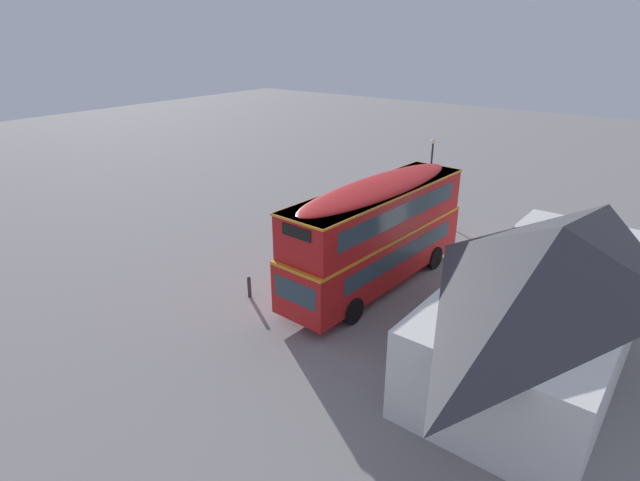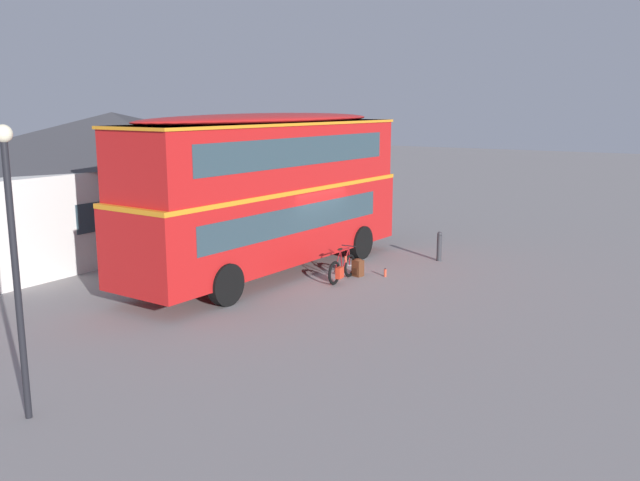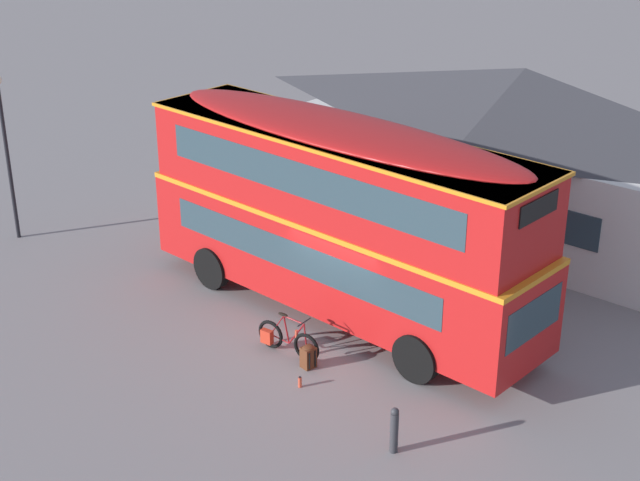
# 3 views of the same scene
# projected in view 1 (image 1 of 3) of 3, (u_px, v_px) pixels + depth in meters

# --- Properties ---
(ground_plane) EXTENTS (120.00, 120.00, 0.00)m
(ground_plane) POSITION_uv_depth(u_px,v_px,m) (353.00, 287.00, 22.50)
(ground_plane) COLOR gray
(double_decker_bus) EXTENTS (10.68, 3.23, 4.79)m
(double_decker_bus) POSITION_uv_depth(u_px,v_px,m) (377.00, 230.00, 21.73)
(double_decker_bus) COLOR black
(double_decker_bus) RESTS_ON ground
(touring_bicycle) EXTENTS (1.69, 0.52, 0.99)m
(touring_bicycle) POSITION_uv_depth(u_px,v_px,m) (330.00, 266.00, 23.66)
(touring_bicycle) COLOR black
(touring_bicycle) RESTS_ON ground
(backpack_on_ground) EXTENTS (0.35, 0.33, 0.54)m
(backpack_on_ground) POSITION_uv_depth(u_px,v_px,m) (318.00, 273.00, 23.21)
(backpack_on_ground) COLOR #592D19
(backpack_on_ground) RESTS_ON ground
(water_bottle_red_squeeze) EXTENTS (0.08, 0.08, 0.26)m
(water_bottle_red_squeeze) POSITION_uv_depth(u_px,v_px,m) (301.00, 275.00, 23.39)
(water_bottle_red_squeeze) COLOR #D84C33
(water_bottle_red_squeeze) RESTS_ON ground
(pub_building) EXTENTS (13.52, 5.96, 4.76)m
(pub_building) POSITION_uv_depth(u_px,v_px,m) (551.00, 289.00, 17.20)
(pub_building) COLOR silver
(pub_building) RESTS_ON ground
(street_lamp) EXTENTS (0.28, 0.28, 4.75)m
(street_lamp) POSITION_uv_depth(u_px,v_px,m) (431.00, 169.00, 30.19)
(street_lamp) COLOR black
(street_lamp) RESTS_ON ground
(kerb_bollard) EXTENTS (0.16, 0.16, 0.97)m
(kerb_bollard) POSITION_uv_depth(u_px,v_px,m) (249.00, 286.00, 21.50)
(kerb_bollard) COLOR #333338
(kerb_bollard) RESTS_ON ground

